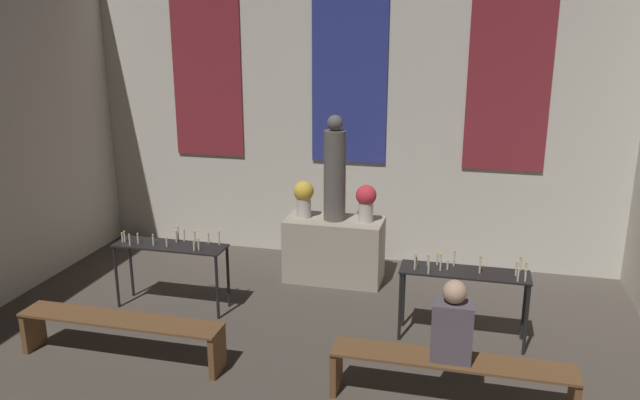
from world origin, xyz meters
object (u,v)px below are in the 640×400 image
(statue, at_px, (335,172))
(flower_vase_left, at_px, (304,197))
(pew_back_right, at_px, (451,371))
(candle_rack_left, at_px, (171,253))
(altar, at_px, (334,249))
(flower_vase_right, at_px, (366,201))
(pew_back_left, at_px, (121,329))
(candle_rack_right, at_px, (464,281))
(person_seated, at_px, (453,325))

(statue, distance_m, flower_vase_left, 0.56)
(pew_back_right, bearing_deg, candle_rack_left, 159.26)
(altar, bearing_deg, pew_back_right, -57.40)
(altar, bearing_deg, flower_vase_right, 0.00)
(altar, relative_size, pew_back_left, 0.60)
(candle_rack_right, height_order, pew_back_right, candle_rack_right)
(altar, distance_m, flower_vase_right, 0.83)
(altar, bearing_deg, flower_vase_left, 180.00)
(flower_vase_right, distance_m, pew_back_right, 2.99)
(altar, xyz_separation_m, flower_vase_left, (-0.42, 0.00, 0.71))
(candle_rack_right, distance_m, pew_back_right, 1.33)
(statue, height_order, flower_vase_right, statue)
(flower_vase_left, height_order, candle_rack_left, flower_vase_left)
(flower_vase_left, distance_m, pew_back_left, 2.99)
(flower_vase_left, relative_size, candle_rack_left, 0.36)
(statue, height_order, pew_back_left, statue)
(statue, relative_size, pew_back_left, 0.64)
(candle_rack_right, bearing_deg, person_seated, -93.38)
(pew_back_left, relative_size, pew_back_right, 1.00)
(altar, relative_size, flower_vase_right, 2.61)
(flower_vase_left, distance_m, candle_rack_right, 2.56)
(statue, distance_m, candle_rack_right, 2.32)
(candle_rack_left, xyz_separation_m, person_seated, (3.38, -1.29, 0.11))
(pew_back_left, bearing_deg, pew_back_right, 0.00)
(candle_rack_left, height_order, pew_back_right, candle_rack_left)
(flower_vase_right, relative_size, candle_rack_right, 0.36)
(candle_rack_left, distance_m, pew_back_left, 1.33)
(person_seated, bearing_deg, statue, 122.45)
(pew_back_left, relative_size, person_seated, 2.87)
(candle_rack_right, bearing_deg, flower_vase_right, 134.76)
(candle_rack_right, distance_m, person_seated, 1.29)
(altar, relative_size, person_seated, 1.71)
(flower_vase_left, relative_size, flower_vase_right, 1.00)
(candle_rack_left, bearing_deg, flower_vase_right, 31.51)
(altar, distance_m, candle_rack_left, 2.19)
(candle_rack_left, distance_m, candle_rack_right, 3.46)
(candle_rack_left, xyz_separation_m, pew_back_right, (3.39, -1.29, -0.35))
(altar, bearing_deg, candle_rack_right, -37.32)
(candle_rack_right, bearing_deg, pew_back_left, -159.30)
(flower_vase_left, xyz_separation_m, pew_back_left, (-1.24, -2.60, -0.80))
(pew_back_right, bearing_deg, flower_vase_left, 128.72)
(pew_back_right, bearing_deg, candle_rack_right, 87.05)
(flower_vase_right, bearing_deg, altar, 180.00)
(statue, relative_size, candle_rack_right, 1.01)
(altar, height_order, flower_vase_right, flower_vase_right)
(flower_vase_left, bearing_deg, statue, 0.00)
(statue, bearing_deg, pew_back_right, -57.40)
(flower_vase_right, distance_m, candle_rack_left, 2.56)
(pew_back_left, bearing_deg, candle_rack_left, 92.82)
(altar, xyz_separation_m, candle_rack_right, (1.73, -1.32, 0.27))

